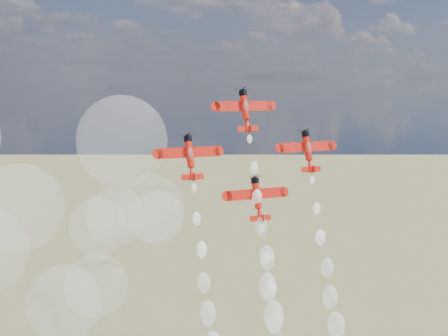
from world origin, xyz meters
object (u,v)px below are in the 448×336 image
plane_left (190,156)px  plane_right (308,150)px  plane_lead (245,110)px  plane_slot (257,198)px

plane_left → plane_right: (26.71, 0.00, 0.00)m
plane_lead → plane_right: 16.30m
plane_lead → plane_right: bearing=-13.2°
plane_lead → plane_right: (13.35, -3.13, -8.81)m
plane_slot → plane_lead: bearing=90.0°
plane_right → plane_slot: bearing=-166.8°
plane_left → plane_slot: plane_left is taller
plane_lead → plane_left: 16.30m
plane_lead → plane_right: plane_lead is taller
plane_left → plane_slot: bearing=-13.2°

